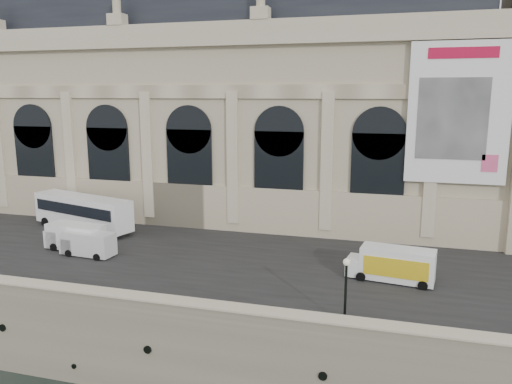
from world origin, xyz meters
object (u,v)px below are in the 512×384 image
at_px(van_b, 86,244).
at_px(bus_left, 83,211).
at_px(lamp_right, 346,293).
at_px(van_c, 73,237).
at_px(box_truck, 392,264).

bearing_deg(van_b, bus_left, 125.90).
xyz_separation_m(van_b, lamp_right, (24.56, -7.89, 1.10)).
relative_size(bus_left, van_c, 2.19).
xyz_separation_m(bus_left, van_c, (3.35, -6.50, -0.81)).
bearing_deg(box_truck, bus_left, 168.63).
height_order(bus_left, van_b, bus_left).
distance_m(box_truck, lamp_right, 9.41).
relative_size(van_b, van_c, 0.87).
bearing_deg(van_c, box_truck, -0.23).
height_order(van_b, van_c, van_c).
height_order(bus_left, box_truck, bus_left).
distance_m(van_b, lamp_right, 25.82).
relative_size(bus_left, van_b, 2.51).
bearing_deg(box_truck, van_c, 179.77).
relative_size(bus_left, box_truck, 1.86).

